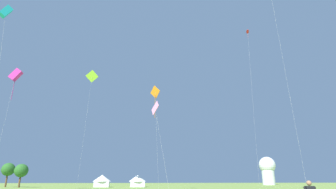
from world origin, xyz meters
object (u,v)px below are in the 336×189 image
Objects in this scene: tree_distant_left at (21,171)px; tree_distant_right at (8,170)px; kite_orange_diamond at (155,94)px; kite_red_parafoil at (248,33)px; kite_magenta_box at (16,75)px; kite_pink_diamond at (155,109)px; festival_tent_right at (102,180)px; kite_cyan_box at (6,12)px; observatory_dome at (268,169)px; festival_tent_center at (137,180)px; kite_lime_diamond at (92,77)px.

tree_distant_left is 0.92× the size of tree_distant_right.
tree_distant_right is (-37.29, 31.19, -13.77)m from kite_orange_diamond.
kite_red_parafoil is at bearing 9.67° from kite_orange_diamond.
kite_magenta_box reaches higher than tree_distant_right.
kite_pink_diamond is 2.49× the size of festival_tent_right.
tree_distant_right is (-35.71, 47.68, -6.40)m from kite_pink_diamond.
kite_cyan_box reaches higher than tree_distant_left.
tree_distant_right is at bearing 126.83° from kite_pink_diamond.
kite_pink_diamond is at bearing -126.97° from observatory_dome.
kite_magenta_box is 3.77× the size of tree_distant_left.
kite_cyan_box is at bearing -115.01° from festival_tent_center.
festival_tent_center is (-1.92, 26.55, -16.62)m from kite_orange_diamond.
festival_tent_right is at bearing 113.31° from kite_orange_diamond.
kite_orange_diamond is 0.54× the size of kite_red_parafoil.
festival_tent_right is at bearing 146.86° from kite_red_parafoil.
kite_magenta_box is 36.84m from tree_distant_right.
kite_lime_diamond is at bearing -44.89° from tree_distant_left.
kite_lime_diamond is at bearing -97.32° from festival_tent_right.
kite_pink_diamond is 86.85m from observatory_dome.
kite_pink_diamond is at bearing -77.10° from festival_tent_right.
tree_distant_left is (-32.14, 26.21, -14.22)m from kite_orange_diamond.
festival_tent_center is at bearing -153.44° from observatory_dome.
kite_orange_diamond is at bearing 84.52° from kite_pink_diamond.
kite_orange_diamond reaches higher than festival_tent_right.
kite_red_parafoil is at bearing -6.20° from kite_lime_diamond.
festival_tent_right is 0.77× the size of tree_distant_right.
tree_distant_left is (-30.56, 42.70, -6.84)m from kite_pink_diamond.
festival_tent_center is at bearing 47.10° from kite_magenta_box.
kite_magenta_box is at bearing -145.60° from observatory_dome.
kite_lime_diamond is 80.56m from observatory_dome.
kite_red_parafoil is (23.17, 3.95, 18.27)m from kite_orange_diamond.
kite_magenta_box is 41.12m from festival_tent_center.
observatory_dome is (27.40, 48.84, -30.62)m from kite_red_parafoil.
kite_cyan_box is 0.95× the size of kite_lime_diamond.
kite_red_parafoil reaches higher than kite_lime_diamond.
kite_red_parafoil reaches higher than kite_pink_diamond.
kite_cyan_box is 52.97m from festival_tent_center.
kite_red_parafoil reaches higher than kite_orange_diamond.
kite_red_parafoil is 51.82m from kite_cyan_box.
kite_pink_diamond is 0.33× the size of kite_red_parafoil.
kite_lime_diamond is (-13.82, 7.97, 5.95)m from kite_orange_diamond.
kite_pink_diamond is 2.52× the size of festival_tent_center.
kite_lime_diamond is (12.88, 8.10, 3.47)m from kite_magenta_box.
tree_distant_right is at bearing 140.09° from kite_orange_diamond.
tree_distant_left is (-20.70, -0.33, 2.38)m from festival_tent_right.
tree_distant_left is at bearing -179.37° from festival_tent_center.
kite_pink_diamond is 1.12× the size of observatory_dome.
kite_orange_diamond is 31.38m from festival_tent_center.
kite_red_parafoil is at bearing -24.25° from tree_distant_right.
kite_orange_diamond is 26.82m from kite_magenta_box.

